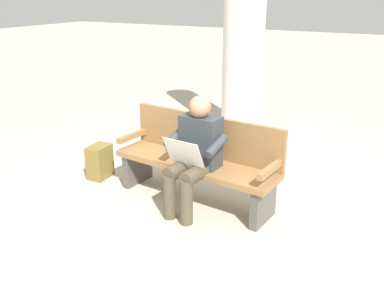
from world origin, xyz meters
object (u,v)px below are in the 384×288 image
Objects in this scene: backpack at (99,162)px; support_pillar at (244,26)px; bench_near at (198,158)px; person_seated at (194,152)px.

backpack is 2.93m from support_pillar.
backpack is (1.29, 0.10, -0.26)m from bench_near.
backpack is at bearing -0.45° from person_seated.
backpack is at bearing 9.88° from bench_near.
bench_near is at bearing 101.53° from support_pillar.
backpack is (1.37, -0.14, -0.43)m from person_seated.
person_seated reaches higher than bench_near.
support_pillar is (0.56, -2.56, 1.01)m from person_seated.
bench_near is 1.56× the size of person_seated.
support_pillar is (-0.82, -2.42, 1.44)m from backpack.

